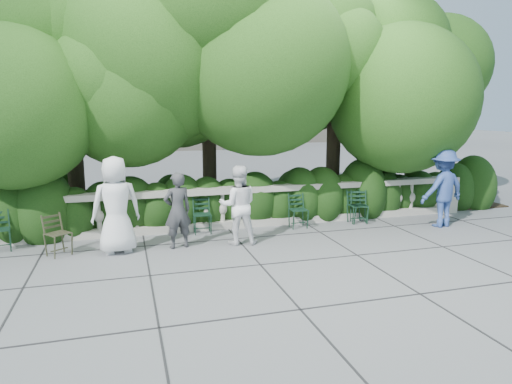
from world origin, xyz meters
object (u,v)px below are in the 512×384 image
object	(u,v)px
person_businessman	(116,205)
person_woman_grey	(178,210)
chair_f	(360,224)
chair_d	(360,224)
chair_b	(203,235)
chair_e	(300,229)
chair_weathered	(64,257)
person_older_blue	(443,188)
person_casual_man	(238,205)
chair_a	(1,253)

from	to	relation	value
person_businessman	person_woman_grey	distance (m)	1.22
chair_f	person_businessman	xyz separation A→B (m)	(-5.83, -0.70, 0.97)
chair_d	person_businessman	distance (m)	5.92
chair_b	chair_f	distance (m)	3.96
chair_b	chair_e	xyz separation A→B (m)	(2.33, -0.15, 0.00)
chair_b	person_woman_grey	xyz separation A→B (m)	(-0.66, -0.82, 0.79)
chair_b	chair_weathered	xyz separation A→B (m)	(-2.89, -0.81, 0.00)
chair_f	chair_weathered	world-z (taller)	same
chair_weathered	person_businessman	distance (m)	1.42
chair_e	person_businessman	world-z (taller)	person_businessman
person_woman_grey	person_older_blue	size ratio (longest dim) A/B	0.83
chair_b	chair_weathered	world-z (taller)	same
chair_f	person_casual_man	distance (m)	3.54
chair_d	person_woman_grey	distance (m)	4.71
chair_d	chair_e	distance (m)	1.61
chair_b	person_businessman	world-z (taller)	person_businessman
chair_b	chair_e	bearing A→B (deg)	-0.27
person_older_blue	chair_f	bearing A→B (deg)	-31.48
chair_b	person_casual_man	xyz separation A→B (m)	(0.61, -0.88, 0.84)
chair_d	person_older_blue	size ratio (longest dim) A/B	0.44
chair_a	chair_e	size ratio (longest dim) A/B	1.00
chair_a	chair_weathered	bearing A→B (deg)	-37.77
chair_b	chair_d	size ratio (longest dim) A/B	1.00
chair_e	chair_f	xyz separation A→B (m)	(1.64, 0.04, 0.00)
person_casual_man	person_woman_grey	bearing A→B (deg)	7.39
chair_f	person_casual_man	bearing A→B (deg)	-172.40
chair_weathered	person_woman_grey	xyz separation A→B (m)	(2.24, -0.01, 0.79)
chair_weathered	chair_f	bearing A→B (deg)	-30.84
chair_d	chair_f	xyz separation A→B (m)	(0.03, 0.03, 0.00)
person_businessman	person_casual_man	bearing A→B (deg)	168.72
chair_a	chair_f	distance (m)	8.09
chair_e	person_woman_grey	xyz separation A→B (m)	(-2.99, -0.67, 0.79)
chair_d	person_woman_grey	world-z (taller)	person_woman_grey
person_woman_grey	person_casual_man	world-z (taller)	person_casual_man
chair_weathered	person_casual_man	size ratio (longest dim) A/B	0.50
chair_a	chair_e	distance (m)	6.46
chair_d	chair_e	xyz separation A→B (m)	(-1.61, -0.01, 0.00)
person_businessman	chair_f	bearing A→B (deg)	177.33
person_businessman	person_casual_man	world-z (taller)	person_businessman
chair_b	person_casual_man	distance (m)	1.37
chair_a	chair_d	distance (m)	8.06
chair_f	person_older_blue	world-z (taller)	person_older_blue
person_businessman	person_casual_man	distance (m)	2.48
chair_a	chair_e	bearing A→B (deg)	-11.02
chair_a	person_businessman	size ratio (longest dim) A/B	0.43
chair_e	person_older_blue	size ratio (longest dim) A/B	0.44
chair_a	chair_b	xyz separation A→B (m)	(4.13, 0.20, 0.00)
person_businessman	person_older_blue	world-z (taller)	person_businessman
person_businessman	person_casual_man	xyz separation A→B (m)	(2.48, -0.07, -0.13)
person_older_blue	person_casual_man	bearing A→B (deg)	-8.51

